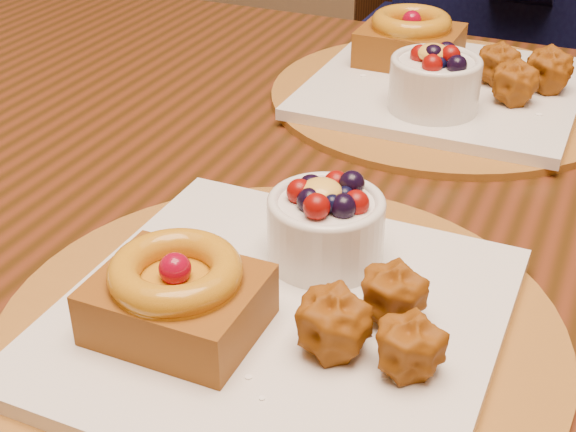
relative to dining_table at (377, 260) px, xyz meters
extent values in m
cube|color=#311C08|center=(0.00, 0.00, 0.06)|extent=(1.60, 0.90, 0.04)
cylinder|color=#311C08|center=(-0.72, 0.37, -0.32)|extent=(0.06, 0.06, 0.71)
cylinder|color=brown|center=(0.00, -0.22, 0.08)|extent=(0.38, 0.38, 0.01)
cube|color=silver|center=(0.00, -0.22, 0.09)|extent=(0.28, 0.28, 0.01)
cube|color=#4C2007|center=(-0.05, -0.26, 0.12)|extent=(0.10, 0.08, 0.04)
torus|color=#935809|center=(-0.05, -0.26, 0.14)|extent=(0.08, 0.08, 0.02)
sphere|color=maroon|center=(-0.05, -0.26, 0.14)|extent=(0.02, 0.02, 0.02)
sphere|color=#8A490A|center=(0.07, -0.20, 0.12)|extent=(0.04, 0.04, 0.04)
sphere|color=#8A490A|center=(0.05, -0.24, 0.12)|extent=(0.04, 0.04, 0.04)
sphere|color=#8A490A|center=(0.09, -0.24, 0.12)|extent=(0.04, 0.04, 0.04)
cylinder|color=silver|center=(0.00, -0.15, 0.12)|extent=(0.08, 0.08, 0.05)
torus|color=silver|center=(0.00, -0.15, 0.14)|extent=(0.08, 0.08, 0.01)
ellipsoid|color=gold|center=(0.00, -0.15, 0.15)|extent=(0.03, 0.03, 0.02)
cylinder|color=brown|center=(0.00, 0.22, 0.08)|extent=(0.38, 0.38, 0.01)
cube|color=silver|center=(0.00, 0.22, 0.09)|extent=(0.28, 0.28, 0.01)
cube|color=#4C2007|center=(-0.06, 0.27, 0.12)|extent=(0.11, 0.09, 0.04)
torus|color=#935809|center=(-0.06, 0.27, 0.14)|extent=(0.09, 0.09, 0.02)
sphere|color=maroon|center=(-0.06, 0.27, 0.15)|extent=(0.02, 0.02, 0.02)
sphere|color=#8A490A|center=(0.08, 0.19, 0.12)|extent=(0.04, 0.04, 0.04)
sphere|color=#8A490A|center=(0.05, 0.24, 0.12)|extent=(0.04, 0.04, 0.04)
sphere|color=#8A490A|center=(0.10, 0.24, 0.12)|extent=(0.04, 0.04, 0.04)
cylinder|color=silver|center=(0.01, 0.14, 0.12)|extent=(0.09, 0.09, 0.05)
torus|color=silver|center=(0.01, 0.14, 0.15)|extent=(0.09, 0.09, 0.01)
ellipsoid|color=gold|center=(0.00, 0.14, 0.16)|extent=(0.03, 0.03, 0.02)
cube|color=black|center=(0.03, 0.61, -0.18)|extent=(0.64, 0.64, 0.04)
cylinder|color=black|center=(-0.08, 0.33, -0.44)|extent=(0.04, 0.04, 0.47)
cylinder|color=black|center=(-0.24, 0.72, -0.44)|extent=(0.04, 0.04, 0.47)
cylinder|color=black|center=(0.14, 0.88, -0.44)|extent=(0.04, 0.04, 0.47)
cube|color=black|center=(0.02, 0.65, 0.03)|extent=(0.37, 0.19, 0.53)
cube|color=black|center=(-0.17, 0.53, 0.01)|extent=(0.07, 0.27, 0.07)
camera|label=1|loc=(0.17, -0.60, 0.42)|focal=50.00mm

